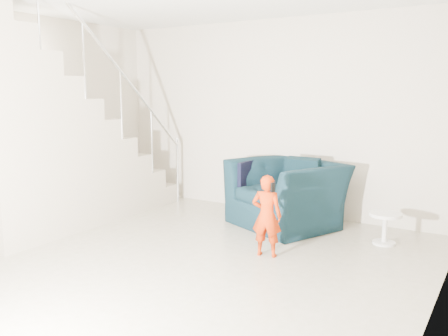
{
  "coord_description": "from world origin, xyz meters",
  "views": [
    {
      "loc": [
        2.93,
        -3.34,
        1.72
      ],
      "look_at": [
        0.15,
        1.2,
        0.85
      ],
      "focal_mm": 38.0,
      "sensor_mm": 36.0,
      "label": 1
    }
  ],
  "objects_px": {
    "armchair": "(287,194)",
    "side_table": "(385,223)",
    "staircase": "(51,153)",
    "toddler": "(267,216)"
  },
  "relations": [
    {
      "from": "side_table",
      "to": "staircase",
      "type": "relative_size",
      "value": 0.1
    },
    {
      "from": "toddler",
      "to": "staircase",
      "type": "distance_m",
      "value": 2.89
    },
    {
      "from": "armchair",
      "to": "side_table",
      "type": "bearing_deg",
      "value": 18.0
    },
    {
      "from": "side_table",
      "to": "staircase",
      "type": "bearing_deg",
      "value": -158.74
    },
    {
      "from": "toddler",
      "to": "side_table",
      "type": "height_order",
      "value": "toddler"
    },
    {
      "from": "armchair",
      "to": "staircase",
      "type": "xyz_separation_m",
      "value": [
        -2.51,
        -1.59,
        0.53
      ]
    },
    {
      "from": "armchair",
      "to": "side_table",
      "type": "relative_size",
      "value": 3.51
    },
    {
      "from": "armchair",
      "to": "staircase",
      "type": "height_order",
      "value": "staircase"
    },
    {
      "from": "staircase",
      "to": "armchair",
      "type": "bearing_deg",
      "value": 32.4
    },
    {
      "from": "armchair",
      "to": "staircase",
      "type": "relative_size",
      "value": 0.35
    }
  ]
}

